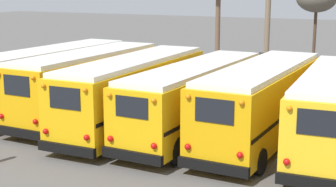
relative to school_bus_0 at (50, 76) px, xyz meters
name	(u,v)px	position (x,y,z in m)	size (l,w,h in m)	color
ground_plane	(170,128)	(7.15, -0.60, -1.74)	(160.00, 160.00, 0.00)	#5B5956
school_bus_0	(50,76)	(0.00, 0.00, 0.00)	(2.96, 10.96, 3.18)	yellow
school_bus_1	(88,83)	(2.86, -0.72, 0.03)	(2.79, 9.77, 3.27)	#E5A00C
school_bus_2	(135,90)	(5.72, -1.23, 0.00)	(2.60, 10.48, 3.21)	#EAAA0F
school_bus_3	(197,96)	(8.58, -0.89, -0.06)	(2.84, 10.74, 3.05)	#EAAA0F
school_bus_4	(262,101)	(11.44, -0.75, -0.01)	(2.90, 10.35, 3.20)	#E5A00C
school_bus_5	(333,110)	(14.30, -1.13, 0.00)	(2.86, 9.70, 3.20)	yellow
utility_pole	(268,9)	(8.12, 12.01, 3.11)	(1.80, 0.36, 9.49)	#75604C
fence_line	(226,80)	(7.15, 6.96, -0.75)	(22.36, 0.06, 1.42)	#939399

